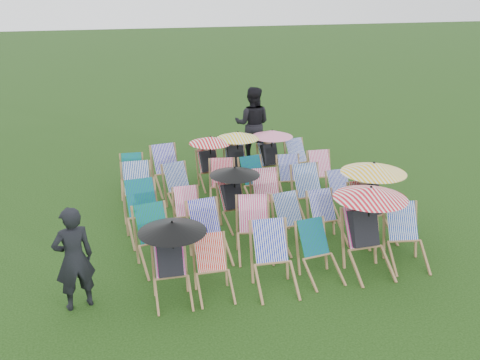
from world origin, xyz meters
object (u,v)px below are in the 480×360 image
object	(u,v)px
person_left	(74,258)
person_rear	(252,124)
deckchair_0	(172,260)
deckchair_5	(407,238)
deckchair_29	(301,160)

from	to	relation	value
person_left	person_rear	distance (m)	7.48
person_left	person_rear	size ratio (longest dim) A/B	0.80
deckchair_0	person_rear	xyz separation A→B (m)	(3.17, 6.10, 0.35)
deckchair_0	deckchair_5	distance (m)	3.93
deckchair_29	person_rear	size ratio (longest dim) A/B	0.46
person_left	deckchair_5	bearing A→B (deg)	162.69
deckchair_0	person_rear	size ratio (longest dim) A/B	0.61
deckchair_29	person_left	size ratio (longest dim) A/B	0.57
deckchair_0	deckchair_5	bearing A→B (deg)	1.84
deckchair_0	deckchair_29	distance (m)	5.92
deckchair_0	person_rear	distance (m)	6.88
deckchair_0	deckchair_29	bearing A→B (deg)	51.43
person_rear	deckchair_5	bearing A→B (deg)	121.00
deckchair_0	deckchair_5	world-z (taller)	deckchair_0
deckchair_5	person_left	world-z (taller)	person_left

